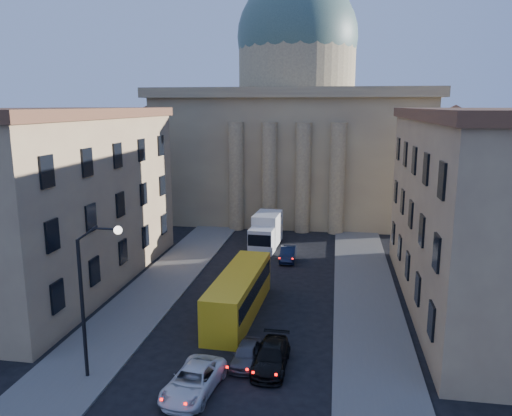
{
  "coord_description": "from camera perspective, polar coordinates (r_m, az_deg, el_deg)",
  "views": [
    {
      "loc": [
        5.83,
        -15.52,
        14.93
      ],
      "look_at": [
        0.17,
        19.51,
        7.6
      ],
      "focal_mm": 35.0,
      "sensor_mm": 36.0,
      "label": 1
    }
  ],
  "objects": [
    {
      "name": "city_bus",
      "position": [
        36.51,
        -1.95,
        -9.6
      ],
      "size": [
        3.09,
        11.25,
        3.14
      ],
      "rotation": [
        0.0,
        0.0,
        -0.05
      ],
      "color": "gold",
      "rests_on": "ground"
    },
    {
      "name": "sidewalk_right",
      "position": [
        36.76,
        12.85,
        -12.47
      ],
      "size": [
        5.0,
        60.0,
        0.15
      ],
      "primitive_type": "cube",
      "color": "#5E5B56",
      "rests_on": "ground"
    },
    {
      "name": "car_right_mid",
      "position": [
        30.07,
        1.75,
        -16.64
      ],
      "size": [
        2.0,
        4.68,
        1.35
      ],
      "primitive_type": "imported",
      "rotation": [
        0.0,
        0.0,
        -0.02
      ],
      "color": "black",
      "rests_on": "ground"
    },
    {
      "name": "box_truck",
      "position": [
        53.16,
        1.13,
        -2.77
      ],
      "size": [
        2.91,
        6.59,
        3.54
      ],
      "rotation": [
        0.0,
        0.0,
        -0.06
      ],
      "color": "silver",
      "rests_on": "ground"
    },
    {
      "name": "church",
      "position": [
        71.29,
        4.53,
        9.18
      ],
      "size": [
        68.02,
        28.76,
        36.6
      ],
      "color": "#7E694E",
      "rests_on": "ground"
    },
    {
      "name": "car_right_distant",
      "position": [
        49.01,
        3.66,
        -5.27
      ],
      "size": [
        1.5,
        4.09,
        1.34
      ],
      "primitive_type": "imported",
      "rotation": [
        0.0,
        0.0,
        0.02
      ],
      "color": "black",
      "rests_on": "ground"
    },
    {
      "name": "car_left_mid",
      "position": [
        27.98,
        -7.18,
        -19.02
      ],
      "size": [
        2.87,
        5.2,
        1.38
      ],
      "primitive_type": "imported",
      "rotation": [
        0.0,
        0.0,
        -0.12
      ],
      "color": "silver",
      "rests_on": "ground"
    },
    {
      "name": "building_right",
      "position": [
        39.86,
        25.26,
        -0.31
      ],
      "size": [
        11.6,
        26.6,
        14.7
      ],
      "color": "tan",
      "rests_on": "ground"
    },
    {
      "name": "car_right_far",
      "position": [
        30.5,
        -1.11,
        -16.32
      ],
      "size": [
        1.66,
        3.69,
        1.23
      ],
      "primitive_type": "imported",
      "rotation": [
        0.0,
        0.0,
        -0.06
      ],
      "color": "#48474C",
      "rests_on": "ground"
    },
    {
      "name": "sidewalk_left",
      "position": [
        39.36,
        -13.16,
        -10.82
      ],
      "size": [
        5.0,
        60.0,
        0.15
      ],
      "primitive_type": "cube",
      "color": "#5E5B56",
      "rests_on": "ground"
    },
    {
      "name": "building_left",
      "position": [
        44.55,
        -21.82,
        1.13
      ],
      "size": [
        11.6,
        26.6,
        14.7
      ],
      "color": "tan",
      "rests_on": "ground"
    },
    {
      "name": "street_lamp",
      "position": [
        28.46,
        -18.41,
        -8.76
      ],
      "size": [
        2.62,
        0.44,
        8.83
      ],
      "color": "black",
      "rests_on": "ground"
    }
  ]
}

